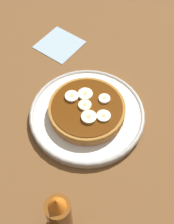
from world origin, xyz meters
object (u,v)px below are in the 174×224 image
plate (87,114)px  banana_slice_0 (84,106)px  banana_slice_4 (104,99)px  syrup_bottle (59,214)px  banana_slice_1 (85,94)px  banana_slice_3 (89,117)px  napkin (59,44)px  banana_slice_5 (104,116)px  pancake_stack (86,109)px  banana_slice_2 (72,97)px

plate → banana_slice_0: banana_slice_0 is taller
banana_slice_4 → syrup_bottle: bearing=-176.7°
banana_slice_1 → banana_slice_4: banana_slice_1 is taller
banana_slice_4 → syrup_bottle: (-28.39, -1.65, 1.10)cm
banana_slice_3 → napkin: size_ratio=0.32×
plate → banana_slice_5: banana_slice_5 is taller
pancake_stack → banana_slice_3: (-3.02, -1.82, 1.62)cm
banana_slice_3 → syrup_bottle: bearing=-172.2°
banana_slice_5 → napkin: banana_slice_5 is taller
plate → banana_slice_2: banana_slice_2 is taller
plate → pancake_stack: size_ratio=1.50×
pancake_stack → banana_slice_1: 3.43cm
banana_slice_0 → plate: bearing=-64.8°
banana_slice_0 → banana_slice_1: 3.39cm
banana_slice_0 → banana_slice_3: bearing=-140.0°
plate → banana_slice_0: bearing=115.2°
syrup_bottle → banana_slice_5: bearing=0.3°
banana_slice_0 → banana_slice_5: same height
syrup_bottle → pancake_stack: bearing=10.9°
napkin → syrup_bottle: 50.02cm
banana_slice_0 → banana_slice_3: 3.29cm
napkin → syrup_bottle: bearing=-154.8°
banana_slice_0 → banana_slice_4: size_ratio=1.11×
syrup_bottle → banana_slice_4: bearing=3.3°
banana_slice_5 → syrup_bottle: size_ratio=0.26×
napkin → syrup_bottle: size_ratio=0.89×
banana_slice_1 → pancake_stack: bearing=-152.5°
plate → napkin: bearing=39.6°
banana_slice_1 → banana_slice_2: size_ratio=1.07×
banana_slice_1 → syrup_bottle: bearing=-167.3°
plate → banana_slice_4: 5.69cm
plate → pancake_stack: (0.25, 0.23, 1.90)cm
pancake_stack → napkin: 25.80cm
banana_slice_2 → syrup_bottle: size_ratio=0.26×
banana_slice_1 → napkin: banana_slice_1 is taller
banana_slice_0 → napkin: banana_slice_0 is taller
banana_slice_1 → banana_slice_2: 3.21cm
banana_slice_1 → napkin: (17.06, 14.93, -4.39)cm
syrup_bottle → banana_slice_0: bearing=11.8°
banana_slice_4 → plate: bearing=139.0°
banana_slice_1 → napkin: bearing=41.2°
syrup_bottle → napkin: bearing=25.2°
pancake_stack → napkin: size_ratio=1.66×
banana_slice_5 → napkin: bearing=44.8°
banana_slice_0 → syrup_bottle: (-24.71, -5.15, 1.10)cm
napkin → banana_slice_4: bearing=-130.3°
banana_slice_4 → banana_slice_5: 4.86cm
pancake_stack → banana_slice_0: 1.64cm
syrup_bottle → banana_slice_3: bearing=7.8°
banana_slice_3 → banana_slice_4: (6.20, -1.39, -0.09)cm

